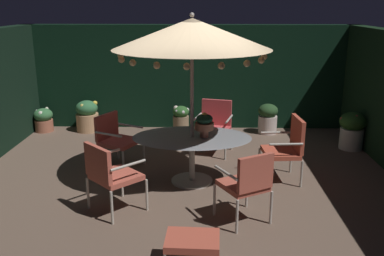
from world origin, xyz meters
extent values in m
cube|color=brown|center=(0.00, 0.00, -0.01)|extent=(7.49, 6.75, 0.02)
cube|color=black|center=(0.00, 3.23, 1.16)|extent=(7.49, 0.30, 2.31)
cylinder|color=#B3B0A6|center=(0.14, -0.03, 0.01)|extent=(0.66, 0.66, 0.03)
cylinder|color=#B3B0A6|center=(0.14, -0.03, 0.36)|extent=(0.09, 0.09, 0.73)
ellipsoid|color=gray|center=(0.14, -0.03, 0.74)|extent=(1.87, 1.27, 0.03)
cylinder|color=#BAAFA7|center=(0.14, -0.03, 1.13)|extent=(0.06, 0.06, 2.27)
cone|color=#CCAF86|center=(0.14, -0.03, 2.33)|extent=(2.36, 2.36, 0.45)
sphere|color=#BAAFA7|center=(0.14, -0.03, 2.60)|extent=(0.07, 0.07, 0.07)
sphere|color=#F9DB8C|center=(1.20, -0.07, 2.01)|extent=(0.09, 0.09, 0.09)
sphere|color=#F9DB8C|center=(1.10, 0.43, 2.01)|extent=(0.09, 0.09, 0.09)
sphere|color=#F9DB8C|center=(0.88, 0.74, 2.01)|extent=(0.09, 0.09, 0.09)
sphere|color=#F9DB8C|center=(0.59, 0.94, 2.01)|extent=(0.09, 0.09, 0.09)
sphere|color=#F9DB8C|center=(0.15, 1.04, 2.01)|extent=(0.09, 0.09, 0.09)
sphere|color=#F9DB8C|center=(-0.22, 0.97, 2.01)|extent=(0.09, 0.09, 0.09)
sphere|color=#F9DB8C|center=(-0.59, 0.74, 2.01)|extent=(0.09, 0.09, 0.09)
sphere|color=#F9DB8C|center=(-0.82, 0.42, 2.01)|extent=(0.09, 0.09, 0.09)
sphere|color=#F9DB8C|center=(-0.92, -0.02, 2.01)|extent=(0.09, 0.09, 0.09)
sphere|color=#F9DB8C|center=(-0.83, -0.46, 2.01)|extent=(0.09, 0.09, 0.09)
sphere|color=#F9DB8C|center=(-0.62, -0.77, 2.01)|extent=(0.09, 0.09, 0.09)
sphere|color=#F9DB8C|center=(-0.28, -1.00, 2.01)|extent=(0.09, 0.09, 0.09)
sphere|color=#F9DB8C|center=(0.10, -1.09, 2.01)|extent=(0.09, 0.09, 0.09)
sphere|color=#F9DB8C|center=(0.54, -1.01, 2.01)|extent=(0.09, 0.09, 0.09)
sphere|color=#F9DB8C|center=(0.88, -0.79, 2.01)|extent=(0.09, 0.09, 0.09)
sphere|color=#F9DB8C|center=(1.11, -0.47, 2.01)|extent=(0.09, 0.09, 0.09)
cylinder|color=#A3624A|center=(0.33, -0.04, 0.82)|extent=(0.13, 0.13, 0.12)
cylinder|color=#A46648|center=(0.33, -0.04, 0.94)|extent=(0.30, 0.30, 0.11)
ellipsoid|color=#1B422E|center=(0.33, -0.04, 1.05)|extent=(0.26, 0.26, 0.16)
sphere|color=#E0C758|center=(0.33, -0.04, 1.11)|extent=(0.09, 0.09, 0.09)
cylinder|color=#B7B2A5|center=(1.31, -0.24, 0.22)|extent=(0.04, 0.04, 0.44)
cylinder|color=#B7B2A5|center=(1.26, 0.36, 0.22)|extent=(0.04, 0.04, 0.44)
cylinder|color=#B7B2A5|center=(1.84, -0.20, 0.22)|extent=(0.04, 0.04, 0.44)
cylinder|color=#B7B2A5|center=(1.80, 0.40, 0.22)|extent=(0.04, 0.04, 0.44)
cube|color=#C14F38|center=(1.55, 0.08, 0.47)|extent=(0.57, 0.63, 0.07)
cube|color=#C14F38|center=(1.81, 0.10, 0.77)|extent=(0.10, 0.58, 0.53)
cylinder|color=#B7B2A5|center=(1.57, -0.22, 0.71)|extent=(0.52, 0.07, 0.04)
cylinder|color=#B7B2A5|center=(1.53, 0.38, 0.71)|extent=(0.52, 0.07, 0.04)
cylinder|color=#B6B3A9|center=(0.72, 0.98, 0.21)|extent=(0.04, 0.04, 0.42)
cylinder|color=#B6B3A9|center=(0.14, 1.14, 0.21)|extent=(0.04, 0.04, 0.42)
cylinder|color=#B6B3A9|center=(0.87, 1.54, 0.21)|extent=(0.04, 0.04, 0.42)
cylinder|color=#B6B3A9|center=(0.29, 1.70, 0.21)|extent=(0.04, 0.04, 0.42)
cube|color=#C64548|center=(0.51, 1.34, 0.45)|extent=(0.72, 0.70, 0.07)
cube|color=#C64548|center=(0.58, 1.61, 0.74)|extent=(0.57, 0.21, 0.50)
cylinder|color=#B6B3A9|center=(0.80, 1.26, 0.70)|extent=(0.18, 0.55, 0.04)
cylinder|color=#B6B3A9|center=(0.21, 1.42, 0.70)|extent=(0.18, 0.55, 0.04)
cylinder|color=#B4B0AC|center=(-0.73, 0.75, 0.21)|extent=(0.04, 0.04, 0.41)
cylinder|color=#B4B0AC|center=(-1.00, 0.21, 0.21)|extent=(0.04, 0.04, 0.41)
cylinder|color=#B4B0AC|center=(-1.24, 1.00, 0.21)|extent=(0.04, 0.04, 0.41)
cylinder|color=#B4B0AC|center=(-1.51, 0.46, 0.21)|extent=(0.04, 0.04, 0.41)
cube|color=#B34A40|center=(-1.12, 0.61, 0.45)|extent=(0.76, 0.78, 0.07)
cube|color=#B34A40|center=(-1.37, 0.73, 0.70)|extent=(0.31, 0.54, 0.43)
cylinder|color=#B4B0AC|center=(-0.99, 0.88, 0.67)|extent=(0.51, 0.28, 0.04)
cylinder|color=#B4B0AC|center=(-1.26, 0.34, 0.67)|extent=(0.51, 0.28, 0.04)
cylinder|color=#BAB3A3|center=(-0.87, -0.61, 0.23)|extent=(0.04, 0.04, 0.46)
cylinder|color=#BAB3A3|center=(-0.45, -1.04, 0.23)|extent=(0.04, 0.04, 0.46)
cylinder|color=#BAB3A3|center=(-1.27, -1.01, 0.23)|extent=(0.04, 0.04, 0.46)
cylinder|color=#BAB3A3|center=(-0.85, -1.43, 0.23)|extent=(0.04, 0.04, 0.46)
cube|color=#BB5442|center=(-0.86, -1.02, 0.49)|extent=(0.80, 0.80, 0.07)
cube|color=#BB5442|center=(-1.06, -1.21, 0.76)|extent=(0.44, 0.45, 0.46)
cylinder|color=#BAB3A3|center=(-1.07, -0.81, 0.74)|extent=(0.41, 0.40, 0.04)
cylinder|color=#BAB3A3|center=(-0.65, -1.23, 0.74)|extent=(0.41, 0.40, 0.04)
cylinder|color=#BCB1A6|center=(0.47, -1.15, 0.23)|extent=(0.04, 0.04, 0.46)
cylinder|color=#BCB1A6|center=(0.93, -0.89, 0.23)|extent=(0.04, 0.04, 0.46)
cylinder|color=#BCB1A6|center=(0.74, -1.62, 0.23)|extent=(0.04, 0.04, 0.46)
cylinder|color=#BCB1A6|center=(1.20, -1.37, 0.23)|extent=(0.04, 0.04, 0.46)
cube|color=#B85340|center=(0.83, -1.26, 0.49)|extent=(0.71, 0.72, 0.07)
cube|color=#B85340|center=(0.96, -1.49, 0.75)|extent=(0.47, 0.30, 0.46)
cylinder|color=#BCB1A6|center=(0.61, -1.39, 0.71)|extent=(0.29, 0.47, 0.04)
cylinder|color=#BCB1A6|center=(1.06, -1.13, 0.71)|extent=(0.29, 0.47, 0.04)
cylinder|color=#B5B0A9|center=(-0.06, -2.13, 0.14)|extent=(0.03, 0.03, 0.28)
cylinder|color=#B5B0A9|center=(0.49, -2.15, 0.14)|extent=(0.03, 0.03, 0.28)
cube|color=#BD503B|center=(0.21, -2.34, 0.32)|extent=(0.60, 0.46, 0.08)
cylinder|color=#A55F46|center=(-3.24, 2.70, 0.13)|extent=(0.40, 0.40, 0.26)
ellipsoid|color=#366C3D|center=(-3.24, 2.70, 0.38)|extent=(0.41, 0.41, 0.29)
sphere|color=silver|center=(-3.12, 2.71, 0.39)|extent=(0.09, 0.09, 0.09)
sphere|color=beige|center=(-3.21, 2.87, 0.47)|extent=(0.08, 0.08, 0.08)
sphere|color=silver|center=(-3.38, 2.74, 0.46)|extent=(0.06, 0.06, 0.06)
sphere|color=beige|center=(-3.24, 2.57, 0.44)|extent=(0.11, 0.11, 0.11)
cylinder|color=#8D7354|center=(-0.17, 2.65, 0.19)|extent=(0.35, 0.35, 0.38)
ellipsoid|color=#2C5B27|center=(-0.17, 2.65, 0.48)|extent=(0.36, 0.36, 0.25)
sphere|color=white|center=(-0.04, 2.68, 0.51)|extent=(0.10, 0.10, 0.10)
sphere|color=silver|center=(-0.12, 2.72, 0.56)|extent=(0.06, 0.06, 0.06)
sphere|color=silver|center=(-0.22, 2.73, 0.50)|extent=(0.10, 0.10, 0.10)
sphere|color=beige|center=(-0.28, 2.65, 0.56)|extent=(0.11, 0.11, 0.11)
sphere|color=silver|center=(-0.24, 2.55, 0.51)|extent=(0.10, 0.10, 0.10)
sphere|color=silver|center=(-0.12, 2.53, 0.50)|extent=(0.10, 0.10, 0.10)
cylinder|color=tan|center=(-2.26, 2.75, 0.20)|extent=(0.49, 0.49, 0.40)
ellipsoid|color=#346E41|center=(-2.26, 2.75, 0.53)|extent=(0.48, 0.48, 0.34)
sphere|color=yellow|center=(-2.08, 2.79, 0.63)|extent=(0.10, 0.10, 0.10)
sphere|color=#E5D352|center=(-2.22, 2.85, 0.60)|extent=(0.09, 0.09, 0.09)
sphere|color=#E4D857|center=(-2.33, 2.92, 0.57)|extent=(0.08, 0.08, 0.08)
sphere|color=#E1CC46|center=(-2.37, 2.72, 0.59)|extent=(0.08, 0.08, 0.08)
sphere|color=#DBC25A|center=(-2.32, 2.59, 0.61)|extent=(0.09, 0.09, 0.09)
sphere|color=#E0CF4E|center=(-2.21, 2.59, 0.56)|extent=(0.09, 0.09, 0.09)
cylinder|color=beige|center=(1.74, 2.68, 0.19)|extent=(0.41, 0.41, 0.39)
ellipsoid|color=#244321|center=(1.74, 2.68, 0.51)|extent=(0.43, 0.43, 0.30)
sphere|color=#EE8344|center=(1.83, 2.67, 0.56)|extent=(0.09, 0.09, 0.09)
sphere|color=orange|center=(1.78, 2.82, 0.57)|extent=(0.06, 0.06, 0.06)
sphere|color=orange|center=(1.66, 2.76, 0.51)|extent=(0.07, 0.07, 0.07)
sphere|color=orange|center=(1.63, 2.65, 0.51)|extent=(0.08, 0.08, 0.08)
sphere|color=#E68942|center=(1.65, 2.54, 0.54)|extent=(0.06, 0.06, 0.06)
sphere|color=orange|center=(1.82, 2.57, 0.54)|extent=(0.08, 0.08, 0.08)
cylinder|color=beige|center=(3.23, 1.67, 0.21)|extent=(0.45, 0.45, 0.42)
ellipsoid|color=#28541F|center=(3.23, 1.67, 0.56)|extent=(0.51, 0.51, 0.36)
sphere|color=red|center=(3.36, 1.66, 0.58)|extent=(0.08, 0.08, 0.08)
sphere|color=red|center=(3.23, 1.80, 0.60)|extent=(0.09, 0.09, 0.09)
sphere|color=#D33839|center=(3.01, 1.68, 0.60)|extent=(0.08, 0.08, 0.08)
sphere|color=red|center=(3.24, 1.54, 0.68)|extent=(0.07, 0.07, 0.07)
camera|label=1|loc=(0.30, -6.36, 2.76)|focal=39.84mm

